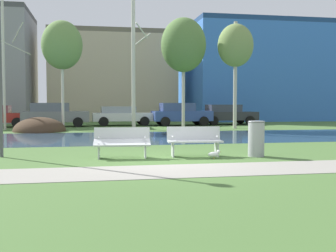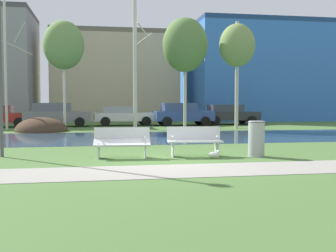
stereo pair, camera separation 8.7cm
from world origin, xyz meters
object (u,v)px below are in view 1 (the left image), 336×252
Objects in this scene: bench_right at (195,140)px; seagull at (214,154)px; parked_sedan_second_grey at (55,114)px; bench_left at (122,142)px; parked_suv_fifth_dark at (226,114)px; parked_hatch_third_white at (122,115)px; trash_bin at (256,138)px; parked_wagon_fourth_blue at (180,114)px.

bench_right is 4.17× the size of seagull.
bench_right is at bearing -71.77° from parked_sedan_second_grey.
bench_left is 0.40× the size of parked_suv_fifth_dark.
parked_sedan_second_grey is (-3.24, 16.31, 0.35)m from bench_left.
parked_suv_fifth_dark is (6.64, 16.94, 0.29)m from bench_right.
bench_right is 17.01m from parked_hatch_third_white.
parked_hatch_third_white is 1.02× the size of parked_suv_fifth_dark.
parked_hatch_third_white is (1.21, 16.98, 0.24)m from bench_left.
bench_right is 0.39× the size of parked_hatch_third_white.
parked_wagon_fourth_blue is (1.32, 16.68, 0.27)m from trash_bin.
trash_bin is at bearing -11.31° from bench_right.
trash_bin is 1.45m from seagull.
parked_hatch_third_white is at bearing 93.10° from bench_right.
seagull is 0.09× the size of parked_sedan_second_grey.
parked_wagon_fourth_blue is (4.02, -0.66, 0.10)m from parked_hatch_third_white.
seagull is 0.09× the size of parked_hatch_third_white.
parked_wagon_fourth_blue is at bearing 0.07° from parked_sedan_second_grey.
parked_sedan_second_grey is at bearing 108.88° from seagull.
parked_wagon_fourth_blue is 3.60m from parked_suv_fifth_dark.
trash_bin is at bearing -94.52° from parked_wagon_fourth_blue.
seagull is 18.64m from parked_suv_fifth_dark.
parked_wagon_fourth_blue reaches higher than seagull.
bench_left is at bearing -78.76° from parked_sedan_second_grey.
bench_right reaches higher than seagull.
bench_right is 18.20m from parked_suv_fifth_dark.
parked_sedan_second_grey is (-5.37, 16.31, 0.35)m from bench_right.
parked_wagon_fourth_blue reaches higher than bench_right.
parked_wagon_fourth_blue is (8.47, 0.01, -0.00)m from parked_sedan_second_grey.
trash_bin is 17.97m from parked_suv_fifth_dark.
parked_wagon_fourth_blue is (5.22, 16.32, 0.34)m from bench_left.
bench_right is 1.81m from trash_bin.
bench_left is 0.38× the size of parked_sedan_second_grey.
parked_suv_fifth_dark is at bearing 3.01° from parked_sedan_second_grey.
bench_right is 17.18m from parked_sedan_second_grey.
bench_left is at bearing 166.35° from seagull.
trash_bin is at bearing -105.69° from parked_suv_fifth_dark.
bench_left is at bearing 180.00° from bench_right.
bench_left is at bearing -107.75° from parked_wagon_fourth_blue.
parked_suv_fifth_dark is at bearing 9.94° from parked_wagon_fourth_blue.
bench_right is (2.13, 0.00, 0.00)m from bench_left.
parked_suv_fifth_dark is (4.86, 17.30, 0.22)m from trash_bin.
bench_left is 1.00× the size of bench_right.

